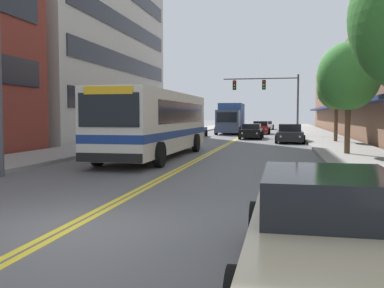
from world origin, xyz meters
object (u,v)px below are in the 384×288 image
car_slate_blue_parked_left_near (193,130)px  street_tree_right_mid (349,76)px  car_black_moving_second (252,132)px  car_champagne_parked_left_mid (178,133)px  car_white_moving_third (266,125)px  street_lamp_left_near (5,44)px  traffic_signal_mast (271,92)px  car_charcoal_parked_right_mid (290,134)px  city_bus (157,121)px  street_tree_right_far (337,88)px  car_beige_parked_right_foreground (328,234)px  car_red_moving_lead (261,128)px  box_truck (231,119)px

car_slate_blue_parked_left_near → street_tree_right_mid: street_tree_right_mid is taller
car_black_moving_second → car_champagne_parked_left_mid: bearing=-140.0°
car_white_moving_third → street_lamp_left_near: size_ratio=0.59×
car_black_moving_second → traffic_signal_mast: bearing=72.2°
car_champagne_parked_left_mid → car_white_moving_third: car_champagne_parked_left_mid is taller
car_black_moving_second → street_lamp_left_near: size_ratio=0.67×
car_charcoal_parked_right_mid → car_champagne_parked_left_mid: bearing=177.5°
street_tree_right_mid → car_white_moving_third: bearing=97.5°
city_bus → street_lamp_left_near: (-2.88, -7.55, 2.58)m
car_black_moving_second → street_tree_right_far: size_ratio=0.92×
car_beige_parked_right_foreground → street_tree_right_mid: bearing=81.3°
city_bus → traffic_signal_mast: size_ratio=1.64×
car_champagne_parked_left_mid → car_charcoal_parked_right_mid: size_ratio=1.08×
car_slate_blue_parked_left_near → car_charcoal_parked_right_mid: bearing=-37.8°
car_red_moving_lead → street_tree_right_far: bearing=-67.9°
car_white_moving_third → box_truck: bearing=-101.2°
car_charcoal_parked_right_mid → box_truck: box_truck is taller
car_champagne_parked_left_mid → street_tree_right_mid: 15.97m
city_bus → car_charcoal_parked_right_mid: (6.50, 12.54, -1.11)m
car_beige_parked_right_foreground → car_charcoal_parked_right_mid: size_ratio=1.07×
car_red_moving_lead → box_truck: (-3.18, -0.85, 1.03)m
car_champagne_parked_left_mid → box_truck: size_ratio=0.74×
car_charcoal_parked_right_mid → street_tree_right_far: (3.23, -0.32, 3.31)m
car_red_moving_lead → car_black_moving_second: (-0.33, -9.66, -0.03)m
box_truck → street_tree_right_mid: (8.57, -24.33, 2.24)m
car_white_moving_third → street_lamp_left_near: bearing=-97.5°
car_champagne_parked_left_mid → street_lamp_left_near: street_lamp_left_near is taller
street_tree_right_far → car_charcoal_parked_right_mid: bearing=174.4°
car_slate_blue_parked_left_near → car_charcoal_parked_right_mid: car_charcoal_parked_right_mid is taller
car_champagne_parked_left_mid → city_bus: bearing=-80.8°
car_red_moving_lead → traffic_signal_mast: (1.14, -5.08, 3.62)m
street_tree_right_mid → car_beige_parked_right_foreground: bearing=-98.7°
street_tree_right_mid → car_charcoal_parked_right_mid: bearing=103.6°
street_lamp_left_near → city_bus: bearing=69.1°
car_beige_parked_right_foreground → street_lamp_left_near: 12.41m
car_champagne_parked_left_mid → box_truck: (2.58, 13.38, 1.02)m
car_slate_blue_parked_left_near → car_red_moving_lead: car_red_moving_lead is taller
street_tree_right_mid → street_tree_right_far: 10.29m
city_bus → car_black_moving_second: size_ratio=2.40×
street_lamp_left_near → street_tree_right_far: street_lamp_left_near is taller
car_black_moving_second → traffic_signal_mast: size_ratio=0.68×
car_red_moving_lead → car_white_moving_third: 15.37m
city_bus → box_truck: 26.30m
car_slate_blue_parked_left_near → car_beige_parked_right_foreground: car_slate_blue_parked_left_near is taller
car_red_moving_lead → street_lamp_left_near: 35.49m
car_slate_blue_parked_left_near → traffic_signal_mast: traffic_signal_mast is taller
car_black_moving_second → box_truck: 9.33m
car_charcoal_parked_right_mid → car_black_moving_second: size_ratio=0.91×
car_beige_parked_right_foreground → car_red_moving_lead: 42.05m
car_beige_parked_right_foreground → car_red_moving_lead: car_red_moving_lead is taller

